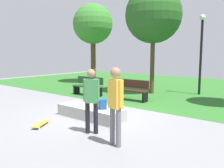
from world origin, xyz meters
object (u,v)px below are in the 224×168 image
at_px(concrete_ledge, 91,112).
at_px(skateboard_by_ledge, 41,124).
at_px(lamp_post, 201,46).
at_px(park_bench_near_lamppost, 88,86).
at_px(tree_slender_maple, 93,25).
at_px(trash_bin, 93,92).
at_px(skater_performing_trick, 91,96).
at_px(backpack_on_ledge, 102,104).
at_px(skater_watching, 115,100).
at_px(park_bench_by_oak, 131,89).
at_px(tree_leaning_ash, 153,15).

height_order(concrete_ledge, skateboard_by_ledge, concrete_ledge).
bearing_deg(lamp_post, park_bench_near_lamppost, -138.60).
xyz_separation_m(tree_slender_maple, trash_bin, (4.74, -5.01, -3.59)).
bearing_deg(skater_performing_trick, park_bench_near_lamppost, 135.62).
height_order(backpack_on_ledge, skater_performing_trick, skater_performing_trick).
bearing_deg(park_bench_near_lamppost, tree_slender_maple, 130.74).
relative_size(skater_performing_trick, park_bench_near_lamppost, 1.04).
bearing_deg(skater_performing_trick, tree_slender_maple, 133.30).
xyz_separation_m(skater_watching, park_bench_by_oak, (-2.69, 4.54, -0.58)).
relative_size(backpack_on_ledge, skateboard_by_ledge, 0.40).
bearing_deg(park_bench_by_oak, backpack_on_ledge, -70.78).
bearing_deg(trash_bin, skateboard_by_ledge, -72.01).
bearing_deg(tree_leaning_ash, concrete_ledge, -81.57).
xyz_separation_m(park_bench_near_lamppost, park_bench_by_oak, (2.35, 0.32, 0.00)).
xyz_separation_m(concrete_ledge, backpack_on_ledge, (0.50, 0.01, 0.35)).
height_order(skater_performing_trick, park_bench_near_lamppost, skater_performing_trick).
xyz_separation_m(backpack_on_ledge, skater_watching, (1.57, -1.33, 0.53)).
height_order(skater_performing_trick, tree_leaning_ash, tree_leaning_ash).
distance_m(concrete_ledge, lamp_post, 7.08).
bearing_deg(tree_slender_maple, park_bench_near_lamppost, -49.26).
height_order(park_bench_near_lamppost, tree_slender_maple, tree_slender_maple).
xyz_separation_m(skater_watching, trash_bin, (-3.65, 3.09, -0.61)).
height_order(concrete_ledge, park_bench_near_lamppost, park_bench_near_lamppost).
relative_size(concrete_ledge, tree_slender_maple, 0.43).
bearing_deg(trash_bin, park_bench_by_oak, 56.49).
relative_size(skateboard_by_ledge, park_bench_by_oak, 0.49).
distance_m(concrete_ledge, skater_watching, 2.60).
relative_size(skater_watching, skateboard_by_ledge, 2.25).
distance_m(park_bench_by_oak, lamp_post, 4.32).
height_order(park_bench_by_oak, tree_leaning_ash, tree_leaning_ash).
relative_size(concrete_ledge, park_bench_near_lamppost, 1.42).
relative_size(backpack_on_ledge, tree_leaning_ash, 0.06).
bearing_deg(skater_watching, park_bench_by_oak, 120.60).
height_order(skater_watching, tree_slender_maple, tree_slender_maple).
relative_size(tree_leaning_ash, trash_bin, 6.07).
distance_m(backpack_on_ledge, lamp_post, 6.90).
relative_size(skater_watching, trash_bin, 2.01).
distance_m(park_bench_near_lamppost, trash_bin, 1.79).
bearing_deg(tree_leaning_ash, skateboard_by_ledge, -87.61).
bearing_deg(park_bench_near_lamppost, backpack_on_ledge, -39.72).
xyz_separation_m(skater_performing_trick, lamp_post, (0.16, 7.67, 1.43)).
height_order(concrete_ledge, skater_watching, skater_watching).
bearing_deg(skater_watching, trash_bin, 139.78).
relative_size(skateboard_by_ledge, lamp_post, 0.20).
xyz_separation_m(skater_watching, lamp_post, (-0.83, 7.92, 1.37)).
distance_m(concrete_ledge, park_bench_by_oak, 3.30).
bearing_deg(skateboard_by_ledge, park_bench_by_oak, 91.29).
xyz_separation_m(skateboard_by_ledge, lamp_post, (1.75, 8.13, 2.36)).
bearing_deg(trash_bin, backpack_on_ledge, -40.12).
xyz_separation_m(skater_performing_trick, skater_watching, (0.99, -0.26, 0.07)).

